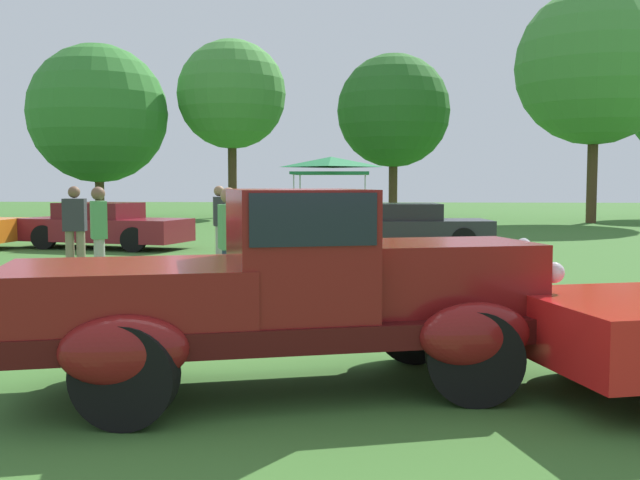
% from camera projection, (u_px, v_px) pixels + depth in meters
% --- Properties ---
extents(ground_plane, '(120.00, 120.00, 0.00)m').
position_uv_depth(ground_plane, '(221.00, 383.00, 6.52)').
color(ground_plane, '#386628').
extents(feature_pickup_truck, '(4.71, 2.70, 1.70)m').
position_uv_depth(feature_pickup_truck, '(288.00, 289.00, 6.24)').
color(feature_pickup_truck, '#400B0B').
rests_on(feature_pickup_truck, ground_plane).
extents(show_car_burgundy, '(4.78, 2.75, 1.22)m').
position_uv_depth(show_car_burgundy, '(103.00, 226.00, 19.87)').
color(show_car_burgundy, maroon).
rests_on(show_car_burgundy, ground_plane).
extents(show_car_charcoal, '(4.20, 2.06, 1.22)m').
position_uv_depth(show_car_charcoal, '(409.00, 228.00, 19.12)').
color(show_car_charcoal, '#28282D').
rests_on(show_car_charcoal, ground_plane).
extents(spectator_near_truck, '(0.33, 0.45, 1.69)m').
position_uv_depth(spectator_near_truck, '(219.00, 223.00, 15.49)').
color(spectator_near_truck, '#9E998E').
rests_on(spectator_near_truck, ground_plane).
extents(spectator_between_cars, '(0.43, 0.29, 1.69)m').
position_uv_depth(spectator_between_cars, '(75.00, 228.00, 13.76)').
color(spectator_between_cars, '#7F7056').
rests_on(spectator_between_cars, ground_plane).
extents(spectator_by_row, '(0.36, 0.46, 1.69)m').
position_uv_depth(spectator_by_row, '(229.00, 245.00, 10.05)').
color(spectator_by_row, '#283351').
rests_on(spectator_by_row, ground_plane).
extents(spectator_far_side, '(0.38, 0.46, 1.69)m').
position_uv_depth(spectator_far_side, '(99.00, 235.00, 11.96)').
color(spectator_far_side, '#9E998E').
rests_on(spectator_far_side, ground_plane).
extents(canopy_tent_left_field, '(2.81, 2.81, 2.71)m').
position_uv_depth(canopy_tent_left_field, '(331.00, 164.00, 27.49)').
color(canopy_tent_left_field, '#B7B7BC').
rests_on(canopy_tent_left_field, ground_plane).
extents(treeline_far_left, '(6.76, 6.76, 8.51)m').
position_uv_depth(treeline_far_left, '(98.00, 114.00, 36.44)').
color(treeline_far_left, brown).
rests_on(treeline_far_left, ground_plane).
extents(treeline_mid_left, '(5.45, 5.45, 8.90)m').
position_uv_depth(treeline_mid_left, '(232.00, 95.00, 37.30)').
color(treeline_mid_left, '#47331E').
rests_on(treeline_mid_left, ground_plane).
extents(treeline_center, '(5.68, 5.68, 8.20)m').
position_uv_depth(treeline_center, '(394.00, 111.00, 37.39)').
color(treeline_center, '#47331E').
rests_on(treeline_center, ground_plane).
extents(treeline_mid_right, '(6.78, 6.78, 10.15)m').
position_uv_depth(treeline_mid_right, '(595.00, 66.00, 31.88)').
color(treeline_mid_right, '#47331E').
rests_on(treeline_mid_right, ground_plane).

